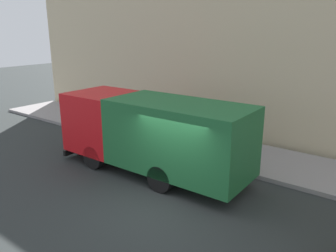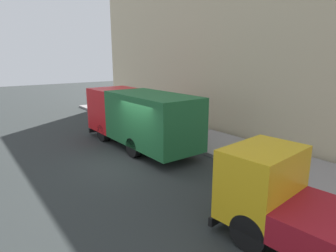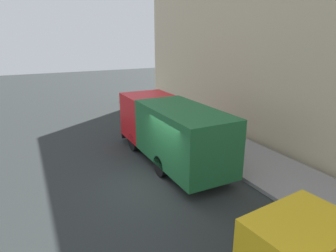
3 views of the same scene
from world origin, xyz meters
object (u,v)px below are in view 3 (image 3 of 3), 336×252
(pedestrian_standing, at_px, (228,140))
(street_sign_post, at_px, (204,123))
(large_utility_truck, at_px, (170,129))
(traffic_cone_orange, at_px, (179,123))
(pedestrian_walking, at_px, (195,125))

(pedestrian_standing, relative_size, street_sign_post, 0.74)
(large_utility_truck, bearing_deg, street_sign_post, 7.32)
(traffic_cone_orange, xyz_separation_m, street_sign_post, (-0.44, -3.41, 0.97))
(traffic_cone_orange, bearing_deg, pedestrian_standing, -91.29)
(pedestrian_walking, height_order, street_sign_post, street_sign_post)
(pedestrian_walking, distance_m, street_sign_post, 1.22)
(large_utility_truck, bearing_deg, pedestrian_standing, -26.84)
(pedestrian_walking, bearing_deg, traffic_cone_orange, -59.70)
(large_utility_truck, height_order, pedestrian_standing, large_utility_truck)
(pedestrian_walking, relative_size, pedestrian_standing, 1.06)
(large_utility_truck, xyz_separation_m, pedestrian_standing, (2.37, -1.17, -0.56))
(pedestrian_standing, distance_m, street_sign_post, 1.56)
(pedestrian_walking, height_order, pedestrian_standing, pedestrian_walking)
(pedestrian_walking, distance_m, traffic_cone_orange, 2.36)
(large_utility_truck, xyz_separation_m, pedestrian_walking, (2.22, 1.42, -0.50))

